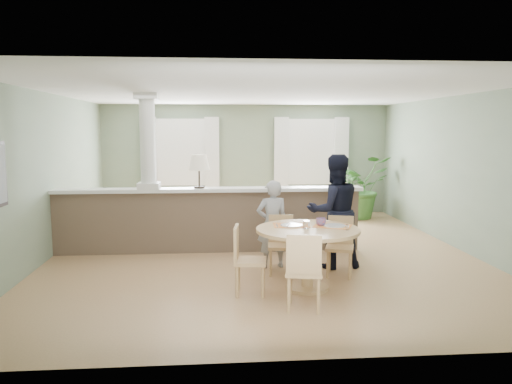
{
  "coord_description": "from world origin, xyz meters",
  "views": [
    {
      "loc": [
        -0.78,
        -8.3,
        2.11
      ],
      "look_at": [
        -0.18,
        -1.0,
        1.18
      ],
      "focal_mm": 35.0,
      "sensor_mm": 36.0,
      "label": 1
    }
  ],
  "objects": [
    {
      "name": "child_person",
      "position": [
        0.08,
        -0.87,
        0.67
      ],
      "size": [
        0.53,
        0.39,
        1.34
      ],
      "primitive_type": "imported",
      "rotation": [
        0.0,
        0.0,
        3.28
      ],
      "color": "#949499",
      "rests_on": "ground"
    },
    {
      "name": "room_shell",
      "position": [
        -0.03,
        0.63,
        1.81
      ],
      "size": [
        7.02,
        8.02,
        2.71
      ],
      "color": "gray",
      "rests_on": "ground"
    },
    {
      "name": "chair_far_man",
      "position": [
        1.01,
        -1.36,
        0.47
      ],
      "size": [
        0.48,
        0.48,
        0.85
      ],
      "rotation": [
        0.0,
        0.0,
        -0.31
      ],
      "color": "tan",
      "rests_on": "ground"
    },
    {
      "name": "ground",
      "position": [
        0.0,
        0.0,
        0.0
      ],
      "size": [
        8.0,
        8.0,
        0.0
      ],
      "primitive_type": "plane",
      "color": "tan",
      "rests_on": "ground"
    },
    {
      "name": "chair_near",
      "position": [
        0.23,
        -2.75,
        0.51
      ],
      "size": [
        0.5,
        0.5,
        0.93
      ],
      "rotation": [
        0.0,
        0.0,
        2.94
      ],
      "color": "tan",
      "rests_on": "ground"
    },
    {
      "name": "dining_table",
      "position": [
        0.43,
        -1.96,
        0.65
      ],
      "size": [
        1.36,
        1.36,
        0.93
      ],
      "rotation": [
        0.0,
        0.0,
        -0.06
      ],
      "color": "tan",
      "rests_on": "ground"
    },
    {
      "name": "pony_wall",
      "position": [
        -0.99,
        0.2,
        0.71
      ],
      "size": [
        5.32,
        0.38,
        2.7
      ],
      "color": "brown",
      "rests_on": "ground"
    },
    {
      "name": "chair_side",
      "position": [
        -0.41,
        -2.09,
        0.49
      ],
      "size": [
        0.45,
        0.45,
        0.89
      ],
      "rotation": [
        0.0,
        0.0,
        1.45
      ],
      "color": "tan",
      "rests_on": "ground"
    },
    {
      "name": "sofa",
      "position": [
        -0.03,
        1.72,
        0.42
      ],
      "size": [
        2.98,
        1.4,
        0.84
      ],
      "primitive_type": "imported",
      "rotation": [
        0.0,
        0.0,
        0.09
      ],
      "color": "#987F53",
      "rests_on": "ground"
    },
    {
      "name": "houseplant",
      "position": [
        2.64,
        3.2,
        0.75
      ],
      "size": [
        1.67,
        1.56,
        1.49
      ],
      "primitive_type": "imported",
      "rotation": [
        0.0,
        0.0,
        0.36
      ],
      "color": "#2F5E25",
      "rests_on": "ground"
    },
    {
      "name": "chair_far_boy",
      "position": [
        0.18,
        -1.16,
        0.47
      ],
      "size": [
        0.42,
        0.42,
        0.85
      ],
      "rotation": [
        0.0,
        0.0,
        -0.1
      ],
      "color": "tan",
      "rests_on": "ground"
    },
    {
      "name": "man_person",
      "position": [
        1.02,
        -0.94,
        0.87
      ],
      "size": [
        0.92,
        0.76,
        1.74
      ],
      "primitive_type": "imported",
      "rotation": [
        0.0,
        0.0,
        3.27
      ],
      "color": "black",
      "rests_on": "ground"
    }
  ]
}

